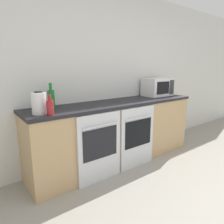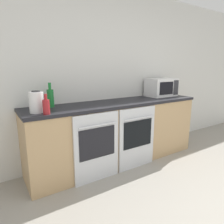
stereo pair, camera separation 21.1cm
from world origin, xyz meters
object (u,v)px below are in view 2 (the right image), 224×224
object	(u,v)px
oven_right	(137,138)
kettle	(36,102)
oven_left	(97,147)
bottle_red	(46,106)
bottle_green	(50,98)
microwave	(161,87)

from	to	relation	value
oven_right	kettle	size ratio (longest dim) A/B	3.62
oven_left	bottle_red	distance (m)	0.81
oven_left	kettle	xyz separation A→B (m)	(-0.63, 0.22, 0.60)
oven_right	bottle_green	size ratio (longest dim) A/B	2.87
oven_right	bottle_red	bearing A→B (deg)	176.41
oven_right	bottle_green	xyz separation A→B (m)	(-1.06, 0.46, 0.61)
oven_right	microwave	size ratio (longest dim) A/B	1.71
oven_right	microwave	xyz separation A→B (m)	(0.86, 0.40, 0.64)
bottle_green	kettle	xyz separation A→B (m)	(-0.22, -0.24, -0.00)
bottle_red	bottle_green	bearing A→B (deg)	67.77
bottle_green	kettle	bearing A→B (deg)	-132.61
oven_right	bottle_red	distance (m)	1.35
bottle_red	oven_right	bearing A→B (deg)	-3.59
microwave	bottle_green	bearing A→B (deg)	178.18
oven_left	bottle_red	size ratio (longest dim) A/B	4.02
kettle	oven_right	bearing A→B (deg)	-9.63
microwave	bottle_red	size ratio (longest dim) A/B	2.36
oven_left	kettle	world-z (taller)	kettle
kettle	microwave	bearing A→B (deg)	4.87
bottle_red	kettle	xyz separation A→B (m)	(-0.07, 0.14, 0.03)
oven_left	microwave	bearing A→B (deg)	14.88
bottle_red	kettle	world-z (taller)	kettle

